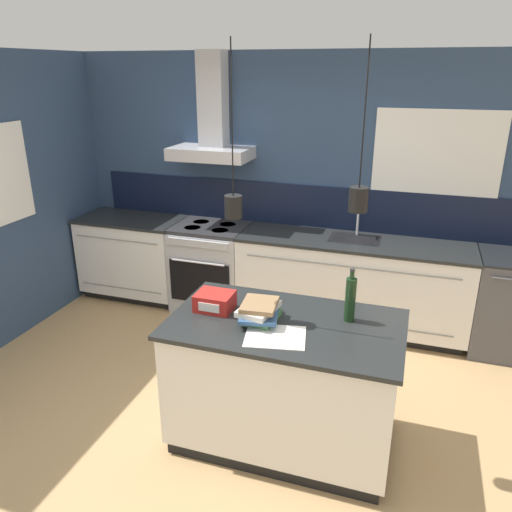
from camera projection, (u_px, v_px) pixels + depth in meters
The scene contains 12 objects.
ground_plane at pixel (233, 418), 3.71m from camera, with size 16.00×16.00×0.00m, color tan.
wall_back at pixel (296, 182), 5.02m from camera, with size 5.60×2.20×2.60m.
wall_left at pixel (10, 200), 4.58m from camera, with size 0.08×3.80×2.60m.
counter_run_left at pixel (135, 256), 5.58m from camera, with size 1.13×0.64×0.91m.
counter_run_sink at pixel (351, 284), 4.87m from camera, with size 2.21×0.64×1.28m.
oven_range at pixel (211, 267), 5.30m from camera, with size 0.75×0.66×0.91m.
dishwasher at pixel (508, 304), 4.47m from camera, with size 0.60×0.65×0.91m.
kitchen_island at pixel (284, 381), 3.36m from camera, with size 1.50×0.87×0.91m.
bottle_on_island at pixel (350, 299), 3.17m from camera, with size 0.07×0.07×0.36m.
book_stack at pixel (260, 311), 3.20m from camera, with size 0.29×0.35×0.13m.
red_supply_box at pixel (215, 301), 3.35m from camera, with size 0.24×0.21×0.12m.
paper_pile at pixel (275, 337), 3.02m from camera, with size 0.41×0.35×0.01m.
Camera 1 is at (1.11, -2.84, 2.44)m, focal length 35.00 mm.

